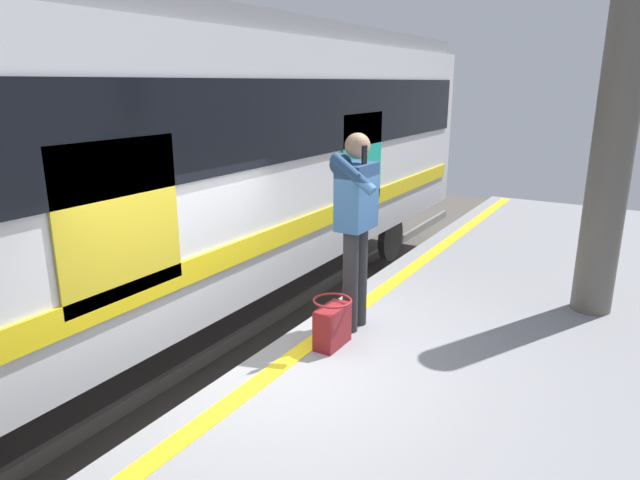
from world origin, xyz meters
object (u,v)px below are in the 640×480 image
at_px(handbag, 332,324).
at_px(train_carriage, 178,151).
at_px(passenger, 355,216).
at_px(station_column, 613,146).

bearing_deg(handbag, train_carriage, -112.32).
distance_m(passenger, station_column, 2.49).
distance_m(passenger, handbag, 0.96).
bearing_deg(handbag, station_column, 137.92).
relative_size(train_carriage, handbag, 28.56).
relative_size(train_carriage, station_column, 3.75).
xyz_separation_m(train_carriage, handbag, (1.17, 2.85, -1.18)).
bearing_deg(station_column, train_carriage, -79.75).
bearing_deg(train_carriage, passenger, 75.39).
height_order(train_carriage, station_column, station_column).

